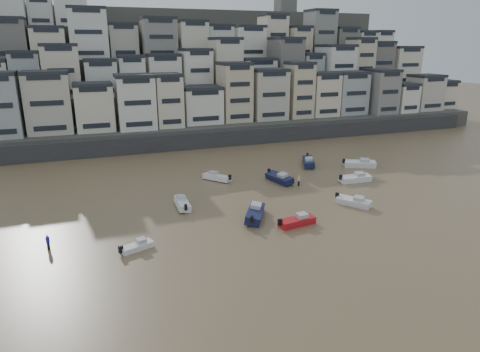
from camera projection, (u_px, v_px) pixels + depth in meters
name	position (u px, v px, depth m)	size (l,w,h in m)	color
ground	(311.00, 344.00, 32.27)	(400.00, 400.00, 0.00)	olive
harbor_wall	(205.00, 139.00, 93.35)	(140.00, 3.00, 3.50)	#38383A
hillside	(183.00, 74.00, 127.32)	(141.04, 66.00, 50.00)	#4C4C47
boat_a	(297.00, 220.00, 53.19)	(5.32, 1.74, 1.45)	red
boat_b	(354.00, 201.00, 59.69)	(5.27, 1.72, 1.44)	silver
boat_c	(255.00, 212.00, 55.23)	(6.53, 2.14, 1.78)	#141940
boat_d	(355.00, 177.00, 69.96)	(5.78, 1.89, 1.58)	white
boat_e	(279.00, 177.00, 69.86)	(6.04, 1.98, 1.65)	#12173B
boat_f	(182.00, 203.00, 58.95)	(5.36, 1.76, 1.46)	white
boat_g	(360.00, 163.00, 78.32)	(6.20, 2.03, 1.69)	white
boat_h	(217.00, 176.00, 70.75)	(5.34, 1.75, 1.46)	silver
boat_i	(308.00, 161.00, 79.52)	(6.59, 2.16, 1.80)	#131B3D
boat_j	(137.00, 245.00, 46.82)	(3.98, 1.30, 1.09)	white
person_blue	(48.00, 242.00, 46.81)	(0.44, 0.44, 1.74)	#1624AA
person_pink	(299.00, 181.00, 67.95)	(0.44, 0.44, 1.74)	beige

